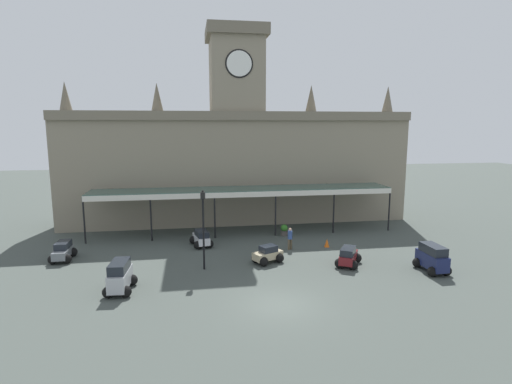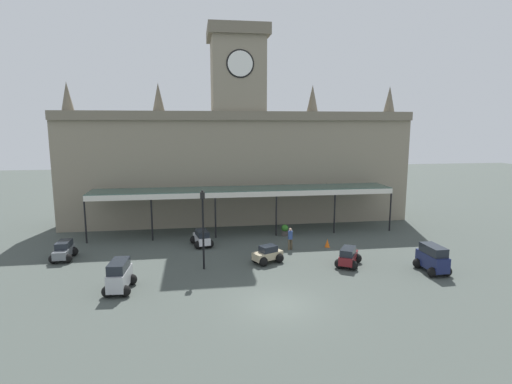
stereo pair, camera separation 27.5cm
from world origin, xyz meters
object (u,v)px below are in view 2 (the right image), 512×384
(car_white_estate, at_px, (202,239))
(planter_near_kerb, at_px, (285,230))
(pedestrian_crossing_forecourt, at_px, (290,238))
(car_maroon_estate, at_px, (348,258))
(car_navy_van, at_px, (432,260))
(car_silver_van, at_px, (119,277))
(car_grey_estate, at_px, (64,252))
(car_beige_sedan, at_px, (268,255))
(traffic_cone, at_px, (327,243))
(victorian_lamppost, at_px, (203,221))

(car_white_estate, relative_size, planter_near_kerb, 2.49)
(pedestrian_crossing_forecourt, bearing_deg, car_maroon_estate, -53.36)
(car_navy_van, relative_size, car_silver_van, 0.98)
(car_navy_van, distance_m, car_grey_estate, 24.88)
(car_beige_sedan, distance_m, car_maroon_estate, 5.42)
(car_maroon_estate, height_order, traffic_cone, car_maroon_estate)
(car_grey_estate, bearing_deg, traffic_cone, 0.13)
(car_navy_van, bearing_deg, planter_near_kerb, 126.90)
(traffic_cone, bearing_deg, car_grey_estate, -179.87)
(victorian_lamppost, bearing_deg, traffic_cone, 19.88)
(pedestrian_crossing_forecourt, xyz_separation_m, victorian_lamppost, (-6.55, -3.26, 2.33))
(car_beige_sedan, relative_size, pedestrian_crossing_forecourt, 1.34)
(car_white_estate, distance_m, victorian_lamppost, 5.87)
(pedestrian_crossing_forecourt, relative_size, traffic_cone, 2.68)
(car_white_estate, xyz_separation_m, car_silver_van, (-4.78, -8.12, 0.24))
(car_grey_estate, xyz_separation_m, pedestrian_crossing_forecourt, (16.21, -0.14, 0.34))
(car_grey_estate, relative_size, victorian_lamppost, 0.43)
(car_grey_estate, height_order, car_silver_van, car_silver_van)
(car_beige_sedan, xyz_separation_m, car_maroon_estate, (5.23, -1.42, 0.06))
(car_maroon_estate, relative_size, victorian_lamppost, 0.46)
(car_white_estate, height_order, victorian_lamppost, victorian_lamppost)
(traffic_cone, bearing_deg, pedestrian_crossing_forecourt, -176.42)
(car_white_estate, height_order, car_maroon_estate, same)
(car_beige_sedan, distance_m, car_grey_estate, 14.29)
(car_navy_van, relative_size, planter_near_kerb, 2.52)
(car_maroon_estate, relative_size, car_grey_estate, 1.08)
(car_grey_estate, xyz_separation_m, victorian_lamppost, (9.66, -3.40, 2.67))
(car_navy_van, relative_size, pedestrian_crossing_forecourt, 1.45)
(car_silver_van, bearing_deg, car_white_estate, 59.49)
(car_beige_sedan, xyz_separation_m, traffic_cone, (5.18, 2.84, -0.19))
(car_navy_van, height_order, car_silver_van, same)
(car_grey_estate, relative_size, traffic_cone, 3.62)
(car_grey_estate, relative_size, pedestrian_crossing_forecourt, 1.35)
(traffic_cone, relative_size, planter_near_kerb, 0.65)
(car_navy_van, height_order, traffic_cone, car_navy_van)
(traffic_cone, xyz_separation_m, planter_near_kerb, (-2.53, 3.72, 0.18))
(pedestrian_crossing_forecourt, bearing_deg, planter_near_kerb, 83.42)
(pedestrian_crossing_forecourt, bearing_deg, victorian_lamppost, -153.54)
(car_navy_van, height_order, car_beige_sedan, car_navy_van)
(car_silver_van, bearing_deg, traffic_cone, 23.83)
(car_grey_estate, xyz_separation_m, car_silver_van, (4.84, -6.29, 0.24))
(victorian_lamppost, bearing_deg, car_beige_sedan, 8.01)
(car_grey_estate, height_order, victorian_lamppost, victorian_lamppost)
(car_white_estate, relative_size, pedestrian_crossing_forecourt, 1.43)
(car_white_estate, height_order, car_silver_van, car_silver_van)
(car_silver_van, height_order, pedestrian_crossing_forecourt, car_silver_van)
(planter_near_kerb, bearing_deg, car_maroon_estate, -72.10)
(car_beige_sedan, xyz_separation_m, car_grey_estate, (-14.01, 2.79, 0.06))
(car_white_estate, height_order, car_navy_van, car_navy_van)
(car_navy_van, height_order, pedestrian_crossing_forecourt, car_navy_van)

